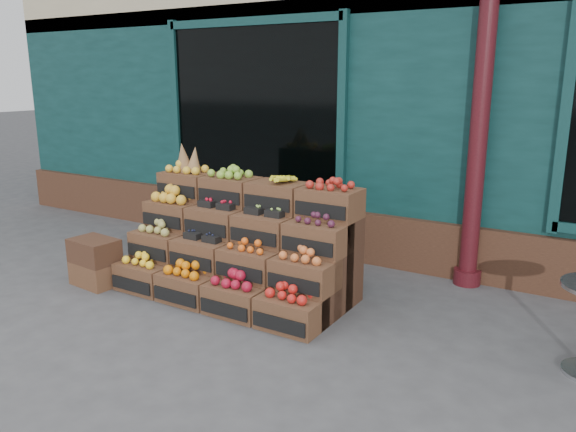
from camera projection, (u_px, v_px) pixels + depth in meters
The scene contains 5 objects.
ground at pixel (266, 331), 4.85m from camera, with size 60.00×60.00×0.00m, color #454547.
shop_facade at pixel (449, 58), 8.51m from camera, with size 12.00×6.24×4.80m.
crate_display at pixel (240, 249), 5.64m from camera, with size 2.31×1.13×1.44m.
spare_crates at pixel (95, 262), 5.87m from camera, with size 0.53×0.39×0.50m.
shopkeeper at pixel (298, 167), 7.59m from camera, with size 0.69×0.45×1.89m, color #1A5B29.
Camera 1 is at (2.46, -3.72, 2.15)m, focal length 35.00 mm.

